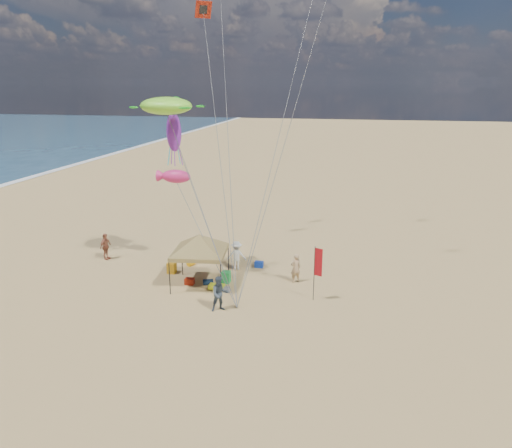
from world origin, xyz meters
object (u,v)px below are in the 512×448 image
object	(u,v)px
canopy_tent	(199,236)
cooler_blue	(259,264)
beach_cart	(217,287)
chair_yellow	(172,268)
person_near_a	(296,268)
cooler_red	(190,281)
chair_green	(226,277)
person_near_b	(220,294)
person_near_c	(237,255)
person_far_a	(106,246)
feather_flag	(317,265)

from	to	relation	value
canopy_tent	cooler_blue	bearing A→B (deg)	51.50
cooler_blue	beach_cart	world-z (taller)	cooler_blue
chair_yellow	person_near_a	size ratio (longest dim) A/B	0.39
cooler_red	chair_green	distance (m)	2.17
cooler_red	chair_yellow	size ratio (longest dim) A/B	0.77
cooler_red	cooler_blue	bearing A→B (deg)	45.85
person_near_b	person_near_c	world-z (taller)	person_near_b
cooler_red	chair_yellow	distance (m)	2.25
canopy_tent	person_near_a	bearing A→B (deg)	16.36
canopy_tent	person_far_a	size ratio (longest dim) A/B	3.19
chair_green	person_far_a	size ratio (longest dim) A/B	0.38
feather_flag	chair_green	xyz separation A→B (m)	(-5.51, 1.38, -1.73)
canopy_tent	cooler_blue	xyz separation A→B (m)	(2.80, 3.52, -2.83)
cooler_blue	person_far_a	distance (m)	10.48
chair_yellow	beach_cart	world-z (taller)	chair_yellow
chair_green	chair_yellow	world-z (taller)	same
person_near_a	cooler_red	bearing A→B (deg)	-17.48
canopy_tent	feather_flag	distance (m)	6.98
cooler_blue	person_near_a	xyz separation A→B (m)	(2.63, -1.92, 0.71)
chair_green	person_near_a	world-z (taller)	person_near_a
chair_yellow	person_near_a	bearing A→B (deg)	1.41
beach_cart	cooler_blue	bearing A→B (deg)	67.38
cooler_red	person_near_b	world-z (taller)	person_near_b
cooler_red	beach_cart	bearing A→B (deg)	-13.26
person_far_a	feather_flag	bearing A→B (deg)	-95.94
chair_green	feather_flag	bearing A→B (deg)	-14.10
feather_flag	person_near_b	world-z (taller)	feather_flag
canopy_tent	chair_green	size ratio (longest dim) A/B	8.35
canopy_tent	person_far_a	distance (m)	8.39
cooler_red	chair_green	bearing A→B (deg)	18.71
person_far_a	person_near_a	bearing A→B (deg)	-87.44
person_near_b	chair_yellow	bearing A→B (deg)	105.86
cooler_blue	person_near_b	bearing A→B (deg)	-96.58
chair_yellow	person_far_a	size ratio (longest dim) A/B	0.38
cooler_blue	person_near_a	world-z (taller)	person_near_a
canopy_tent	beach_cart	bearing A→B (deg)	-23.54
feather_flag	chair_yellow	size ratio (longest dim) A/B	4.46
chair_green	person_near_c	world-z (taller)	person_near_c
canopy_tent	chair_yellow	size ratio (longest dim) A/B	8.35
person_near_b	person_near_a	bearing A→B (deg)	24.10
feather_flag	cooler_blue	size ratio (longest dim) A/B	5.78
person_near_b	beach_cart	bearing A→B (deg)	80.87
chair_yellow	cooler_blue	bearing A→B (deg)	22.24
cooler_blue	person_near_c	size ratio (longest dim) A/B	0.29
chair_green	chair_yellow	bearing A→B (deg)	168.37
chair_green	chair_yellow	distance (m)	3.83
feather_flag	person_far_a	distance (m)	14.98
person_near_c	feather_flag	bearing A→B (deg)	137.37
chair_green	beach_cart	size ratio (longest dim) A/B	0.78
cooler_blue	person_near_b	world-z (taller)	person_near_b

